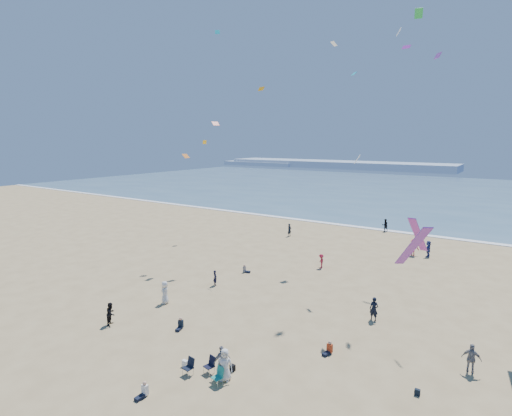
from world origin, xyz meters
The scene contains 12 objects.
ground centered at (0.00, 0.00, 0.00)m, with size 220.00×220.00×0.00m, color tan.
ocean centered at (0.00, 95.00, 0.03)m, with size 220.00×100.00×0.06m, color #476B84.
surf_line centered at (0.00, 45.00, 0.04)m, with size 220.00×1.20×0.08m, color white.
headland_far centered at (-60.00, 170.00, 1.60)m, with size 110.00×20.00×3.20m, color #7A8EA8.
headland_near centered at (-100.00, 165.00, 1.00)m, with size 40.00×14.00×2.00m, color #7A8EA8.
standing_flyers centered at (5.03, 18.00, 0.89)m, with size 32.84×55.27×1.94m.
seated_group centered at (1.03, 5.27, 0.42)m, with size 14.51×21.21×0.84m.
chair_cluster centered at (2.89, 1.41, 0.50)m, with size 2.69×1.49×1.00m.
white_tote centered at (1.16, 1.63, 0.20)m, with size 0.35×0.20×0.40m, color white.
black_backpack centered at (3.79, 2.86, 0.19)m, with size 0.30×0.22×0.38m, color black.
navy_bag centered at (13.33, 6.53, 0.17)m, with size 0.28×0.18×0.34m, color black.
kites_aloft centered at (8.90, 12.95, 14.43)m, with size 46.66×30.84×28.24m.
Camera 1 is at (16.95, -14.21, 13.40)m, focal length 28.00 mm.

